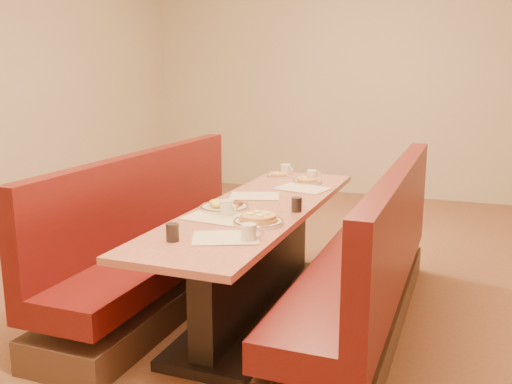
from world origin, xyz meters
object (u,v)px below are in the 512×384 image
(eggs_plate, at_px, (224,206))
(coffee_mug_a, at_px, (249,232))
(diner_table, at_px, (258,260))
(booth_left, at_px, (162,250))
(soda_tumbler_mid, at_px, (297,204))
(coffee_mug_b, at_px, (227,208))
(coffee_mug_d, at_px, (286,170))
(booth_right, at_px, (368,276))
(pancake_plate, at_px, (258,220))
(coffee_mug_c, at_px, (312,176))
(soda_tumbler_near, at_px, (173,232))

(eggs_plate, bearing_deg, coffee_mug_a, -54.69)
(diner_table, height_order, booth_left, booth_left)
(coffee_mug_a, xyz_separation_m, soda_tumbler_mid, (0.05, 0.68, -0.00))
(eggs_plate, bearing_deg, diner_table, 44.88)
(coffee_mug_b, height_order, soda_tumbler_mid, coffee_mug_b)
(eggs_plate, bearing_deg, coffee_mug_d, 89.99)
(booth_right, height_order, eggs_plate, booth_right)
(diner_table, distance_m, booth_right, 0.73)
(booth_left, height_order, coffee_mug_b, booth_left)
(eggs_plate, xyz_separation_m, coffee_mug_a, (0.40, -0.57, 0.03))
(pancake_plate, bearing_deg, soda_tumbler_mid, 71.50)
(coffee_mug_a, distance_m, coffee_mug_c, 1.65)
(coffee_mug_a, bearing_deg, soda_tumbler_near, 177.68)
(booth_right, distance_m, coffee_mug_a, 0.99)
(diner_table, bearing_deg, coffee_mug_d, 98.83)
(booth_right, xyz_separation_m, coffee_mug_c, (-0.62, 0.91, 0.44))
(coffee_mug_c, bearing_deg, booth_left, -153.64)
(soda_tumbler_mid, bearing_deg, booth_left, 176.69)
(diner_table, height_order, coffee_mug_a, coffee_mug_a)
(booth_left, xyz_separation_m, coffee_mug_c, (0.85, 0.91, 0.44))
(coffee_mug_d, bearing_deg, booth_left, -94.87)
(eggs_plate, distance_m, coffee_mug_a, 0.70)
(booth_left, bearing_deg, coffee_mug_b, -24.82)
(coffee_mug_a, xyz_separation_m, coffee_mug_b, (-0.32, 0.44, 0.00))
(booth_left, bearing_deg, diner_table, 0.00)
(soda_tumbler_near, bearing_deg, pancake_plate, 57.57)
(pancake_plate, height_order, soda_tumbler_near, soda_tumbler_near)
(coffee_mug_b, bearing_deg, coffee_mug_a, -31.14)
(eggs_plate, relative_size, soda_tumbler_near, 3.36)
(coffee_mug_a, bearing_deg, eggs_plate, 100.93)
(eggs_plate, distance_m, coffee_mug_d, 1.27)
(coffee_mug_d, relative_size, soda_tumbler_near, 1.26)
(diner_table, distance_m, coffee_mug_b, 0.53)
(booth_right, relative_size, eggs_plate, 7.92)
(booth_right, height_order, soda_tumbler_mid, booth_right)
(pancake_plate, relative_size, soda_tumbler_near, 3.17)
(booth_right, distance_m, coffee_mug_d, 1.49)
(coffee_mug_b, distance_m, coffee_mug_d, 1.40)
(diner_table, relative_size, eggs_plate, 7.92)
(coffee_mug_a, distance_m, soda_tumbler_mid, 0.68)
(coffee_mug_b, bearing_deg, booth_left, 178.06)
(booth_right, bearing_deg, coffee_mug_d, 129.42)
(booth_right, xyz_separation_m, coffee_mug_d, (-0.90, 1.10, 0.44))
(coffee_mug_b, bearing_deg, coffee_mug_d, 116.26)
(pancake_plate, xyz_separation_m, soda_tumbler_mid, (0.12, 0.36, 0.02))
(pancake_plate, bearing_deg, coffee_mug_a, -77.44)
(booth_right, bearing_deg, eggs_plate, -169.33)
(booth_right, height_order, coffee_mug_a, booth_right)
(eggs_plate, relative_size, coffee_mug_a, 2.76)
(coffee_mug_c, height_order, coffee_mug_d, same)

